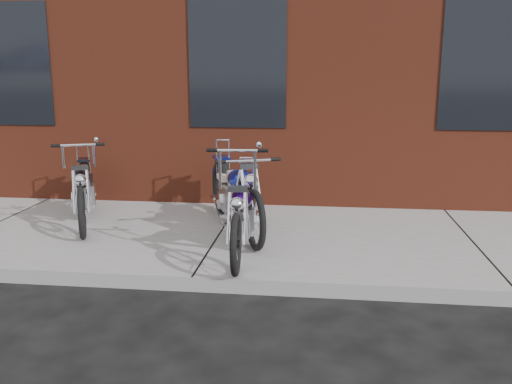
# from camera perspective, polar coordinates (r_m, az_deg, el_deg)

# --- Properties ---
(ground) EXTENTS (120.00, 120.00, 0.00)m
(ground) POSITION_cam_1_polar(r_m,az_deg,el_deg) (5.38, -6.74, -10.41)
(ground) COLOR black
(ground) RESTS_ON ground
(sidewalk) EXTENTS (22.00, 3.00, 0.15)m
(sidewalk) POSITION_cam_1_polar(r_m,az_deg,el_deg) (6.73, -3.79, -4.92)
(sidewalk) COLOR gray
(sidewalk) RESTS_ON ground
(chopper_purple) EXTENTS (0.53, 2.16, 1.21)m
(chopper_purple) POSITION_cam_1_polar(r_m,az_deg,el_deg) (5.99, -1.43, -2.46)
(chopper_purple) COLOR black
(chopper_purple) RESTS_ON sidewalk
(chopper_blue) EXTENTS (1.04, 2.26, 1.04)m
(chopper_blue) POSITION_cam_1_polar(r_m,az_deg,el_deg) (6.79, -2.18, -0.29)
(chopper_blue) COLOR black
(chopper_blue) RESTS_ON sidewalk
(chopper_third) EXTENTS (0.93, 2.06, 1.11)m
(chopper_third) POSITION_cam_1_polar(r_m,az_deg,el_deg) (7.47, -17.68, -0.01)
(chopper_third) COLOR black
(chopper_third) RESTS_ON sidewalk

